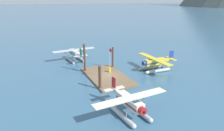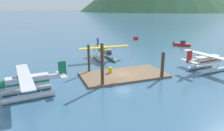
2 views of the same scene
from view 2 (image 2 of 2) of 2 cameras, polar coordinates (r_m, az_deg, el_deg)
The scene contains 11 objects.
ground_plane at distance 32.22m, azimuth 3.29°, elevation -2.84°, with size 1200.00×1200.00×0.00m, color #38607F.
dock_platform at distance 32.17m, azimuth 3.29°, elevation -2.59°, with size 13.09×6.86×0.30m, color brown.
piling_near_left at distance 27.09m, azimuth -2.74°, elevation 0.01°, with size 0.43×0.43×5.88m, color #4C3323.
piling_near_right at distance 31.24m, azimuth 13.86°, elevation -0.02°, with size 0.48×0.48×4.05m, color #4C3323.
piling_far_left at distance 33.06m, azimuth -6.47°, elevation 1.79°, with size 0.38×0.38×4.66m, color #4C3323.
flagpole at distance 31.79m, azimuth 5.99°, elevation 4.25°, with size 0.95×0.10×5.87m.
fuel_drum at distance 32.48m, azimuth -0.47°, elevation -1.29°, with size 0.62×0.62×0.88m.
seaplane_yellow_bow_centre at distance 41.53m, azimuth -2.16°, elevation 3.75°, with size 10.42×7.98×3.84m.
seaplane_silver_port_aft at distance 26.49m, azimuth -22.34°, elevation -4.71°, with size 7.96×10.49×3.84m.
seaplane_cream_stbd_aft at distance 37.69m, azimuth 24.89°, elevation 0.97°, with size 7.96×10.49×3.84m.
boat_red_open_east at distance 59.88m, azimuth 18.98°, elevation 5.63°, with size 3.71×4.26×1.50m.
Camera 2 is at (-12.52, -27.80, 10.42)m, focal length 32.89 mm.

